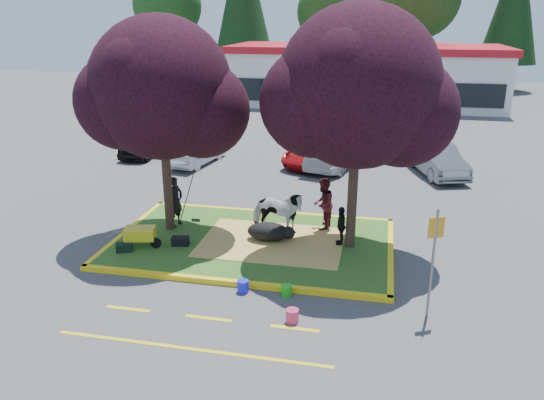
% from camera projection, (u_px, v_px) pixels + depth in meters
% --- Properties ---
extents(ground, '(90.00, 90.00, 0.00)m').
position_uv_depth(ground, '(253.00, 245.00, 16.03)').
color(ground, '#424244').
rests_on(ground, ground).
extents(median_island, '(8.00, 5.00, 0.15)m').
position_uv_depth(median_island, '(253.00, 243.00, 16.00)').
color(median_island, '#2A5A1C').
rests_on(median_island, ground).
extents(curb_near, '(8.30, 0.16, 0.15)m').
position_uv_depth(curb_near, '(228.00, 282.00, 13.62)').
color(curb_near, yellow).
rests_on(curb_near, ground).
extents(curb_far, '(8.30, 0.16, 0.15)m').
position_uv_depth(curb_far, '(270.00, 213.00, 18.38)').
color(curb_far, yellow).
rests_on(curb_far, ground).
extents(curb_left, '(0.16, 5.30, 0.15)m').
position_uv_depth(curb_left, '(128.00, 232.00, 16.80)').
color(curb_left, yellow).
rests_on(curb_left, ground).
extents(curb_right, '(0.16, 5.30, 0.15)m').
position_uv_depth(curb_right, '(390.00, 255.00, 15.20)').
color(curb_right, yellow).
rests_on(curb_right, ground).
extents(straw_bedding, '(4.20, 3.00, 0.01)m').
position_uv_depth(straw_bedding, '(272.00, 242.00, 15.86)').
color(straw_bedding, '#E2C15D').
rests_on(straw_bedding, median_island).
extents(tree_purple_left, '(5.06, 4.20, 6.51)m').
position_uv_depth(tree_purple_left, '(162.00, 95.00, 15.48)').
color(tree_purple_left, black).
rests_on(tree_purple_left, median_island).
extents(tree_purple_right, '(5.30, 4.40, 6.82)m').
position_uv_depth(tree_purple_right, '(359.00, 95.00, 14.11)').
color(tree_purple_right, black).
rests_on(tree_purple_right, median_island).
extents(fire_lane_stripe_a, '(1.10, 0.12, 0.01)m').
position_uv_depth(fire_lane_stripe_a, '(128.00, 309.00, 12.54)').
color(fire_lane_stripe_a, yellow).
rests_on(fire_lane_stripe_a, ground).
extents(fire_lane_stripe_b, '(1.10, 0.12, 0.01)m').
position_uv_depth(fire_lane_stripe_b, '(209.00, 318.00, 12.15)').
color(fire_lane_stripe_b, yellow).
rests_on(fire_lane_stripe_b, ground).
extents(fire_lane_stripe_c, '(1.10, 0.12, 0.01)m').
position_uv_depth(fire_lane_stripe_c, '(294.00, 328.00, 11.76)').
color(fire_lane_stripe_c, yellow).
rests_on(fire_lane_stripe_c, ground).
extents(fire_lane_long, '(6.00, 0.10, 0.01)m').
position_uv_depth(fire_lane_long, '(190.00, 349.00, 11.04)').
color(fire_lane_long, yellow).
rests_on(fire_lane_long, ground).
extents(retail_building, '(20.40, 8.40, 4.40)m').
position_uv_depth(retail_building, '(365.00, 74.00, 40.72)').
color(retail_building, silver).
rests_on(retail_building, ground).
extents(treeline, '(46.58, 7.80, 14.63)m').
position_uv_depth(treeline, '(365.00, 1.00, 47.94)').
color(treeline, black).
rests_on(treeline, ground).
extents(cow, '(1.76, 0.94, 1.43)m').
position_uv_depth(cow, '(277.00, 212.00, 16.21)').
color(cow, white).
rests_on(cow, median_island).
extents(calf, '(1.45, 1.10, 0.56)m').
position_uv_depth(calf, '(268.00, 232.00, 15.89)').
color(calf, black).
rests_on(calf, median_island).
extents(handler, '(0.56, 0.68, 1.62)m').
position_uv_depth(handler, '(176.00, 201.00, 16.87)').
color(handler, black).
rests_on(handler, median_island).
extents(visitor_a, '(0.71, 0.87, 1.66)m').
position_uv_depth(visitor_a, '(323.00, 204.00, 16.59)').
color(visitor_a, '#4A151D').
rests_on(visitor_a, median_island).
extents(visitor_b, '(0.37, 0.72, 1.17)m').
position_uv_depth(visitor_b, '(341.00, 226.00, 15.53)').
color(visitor_b, black).
rests_on(visitor_b, median_island).
extents(wheelbarrow, '(1.56, 0.70, 0.59)m').
position_uv_depth(wheelbarrow, '(140.00, 234.00, 15.42)').
color(wheelbarrow, black).
rests_on(wheelbarrow, median_island).
extents(gear_bag_dark, '(0.54, 0.36, 0.26)m').
position_uv_depth(gear_bag_dark, '(180.00, 241.00, 15.61)').
color(gear_bag_dark, black).
rests_on(gear_bag_dark, median_island).
extents(gear_bag_green, '(0.52, 0.43, 0.24)m').
position_uv_depth(gear_bag_green, '(124.00, 247.00, 15.21)').
color(gear_bag_green, black).
rests_on(gear_bag_green, median_island).
extents(sign_post, '(0.35, 0.18, 2.64)m').
position_uv_depth(sign_post, '(434.00, 252.00, 11.69)').
color(sign_post, slate).
rests_on(sign_post, ground).
extents(bucket_green, '(0.30, 0.30, 0.29)m').
position_uv_depth(bucket_green, '(287.00, 290.00, 13.09)').
color(bucket_green, green).
rests_on(bucket_green, ground).
extents(bucket_pink, '(0.35, 0.35, 0.31)m').
position_uv_depth(bucket_pink, '(292.00, 316.00, 11.96)').
color(bucket_pink, '#D12E65').
rests_on(bucket_pink, ground).
extents(bucket_blue, '(0.33, 0.33, 0.31)m').
position_uv_depth(bucket_blue, '(243.00, 286.00, 13.27)').
color(bucket_blue, '#1B21D9').
rests_on(bucket_blue, ground).
extents(car_black, '(1.62, 3.75, 1.26)m').
position_uv_depth(car_black, '(146.00, 143.00, 26.05)').
color(car_black, black).
rests_on(car_black, ground).
extents(car_silver, '(1.85, 3.88, 1.23)m').
position_uv_depth(car_silver, '(197.00, 151.00, 24.53)').
color(car_silver, '#A9ABB1').
rests_on(car_silver, ground).
extents(car_red, '(3.51, 4.70, 1.19)m').
position_uv_depth(car_red, '(319.00, 152.00, 24.41)').
color(car_red, '#9A0C11').
rests_on(car_red, ground).
extents(car_white, '(2.92, 4.62, 1.25)m').
position_uv_depth(car_white, '(335.00, 154.00, 23.93)').
color(car_white, silver).
rests_on(car_white, ground).
extents(car_grey, '(2.64, 4.37, 1.36)m').
position_uv_depth(car_grey, '(437.00, 159.00, 22.87)').
color(car_grey, '#5C6064').
rests_on(car_grey, ground).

